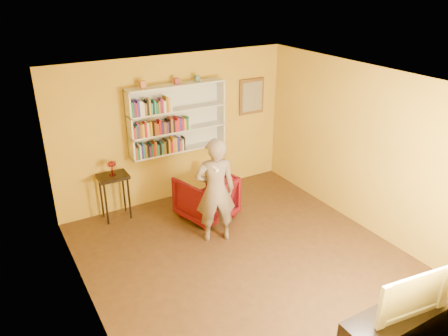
{
  "coord_description": "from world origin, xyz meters",
  "views": [
    {
      "loc": [
        -3.03,
        -4.5,
        3.97
      ],
      "look_at": [
        0.03,
        0.75,
        1.24
      ],
      "focal_mm": 35.0,
      "sensor_mm": 36.0,
      "label": 1
    }
  ],
  "objects_px": {
    "armchair": "(206,196)",
    "console_table": "(114,183)",
    "person": "(215,191)",
    "television": "(408,291)",
    "ruby_lustre": "(112,165)",
    "tv_cabinet": "(400,329)",
    "bookshelf": "(176,118)"
  },
  "relations": [
    {
      "from": "ruby_lustre",
      "to": "tv_cabinet",
      "type": "bearing_deg",
      "value": -67.33
    },
    {
      "from": "bookshelf",
      "to": "console_table",
      "type": "xyz_separation_m",
      "value": [
        -1.29,
        -0.16,
        -0.91
      ]
    },
    {
      "from": "bookshelf",
      "to": "person",
      "type": "height_order",
      "value": "bookshelf"
    },
    {
      "from": "console_table",
      "to": "armchair",
      "type": "distance_m",
      "value": 1.61
    },
    {
      "from": "ruby_lustre",
      "to": "tv_cabinet",
      "type": "relative_size",
      "value": 0.17
    },
    {
      "from": "television",
      "to": "console_table",
      "type": "bearing_deg",
      "value": 120.0
    },
    {
      "from": "tv_cabinet",
      "to": "armchair",
      "type": "bearing_deg",
      "value": 97.58
    },
    {
      "from": "bookshelf",
      "to": "armchair",
      "type": "bearing_deg",
      "value": -84.31
    },
    {
      "from": "console_table",
      "to": "ruby_lustre",
      "type": "distance_m",
      "value": 0.33
    },
    {
      "from": "ruby_lustre",
      "to": "television",
      "type": "xyz_separation_m",
      "value": [
        1.88,
        -4.5,
        -0.19
      ]
    },
    {
      "from": "person",
      "to": "television",
      "type": "bearing_deg",
      "value": 121.09
    },
    {
      "from": "bookshelf",
      "to": "person",
      "type": "xyz_separation_m",
      "value": [
        -0.11,
        -1.62,
        -0.72
      ]
    },
    {
      "from": "bookshelf",
      "to": "armchair",
      "type": "xyz_separation_m",
      "value": [
        0.09,
        -0.93,
        -1.2
      ]
    },
    {
      "from": "person",
      "to": "tv_cabinet",
      "type": "bearing_deg",
      "value": 121.09
    },
    {
      "from": "tv_cabinet",
      "to": "bookshelf",
      "type": "bearing_deg",
      "value": 97.2
    },
    {
      "from": "armchair",
      "to": "person",
      "type": "bearing_deg",
      "value": 59.1
    },
    {
      "from": "console_table",
      "to": "television",
      "type": "height_order",
      "value": "television"
    },
    {
      "from": "bookshelf",
      "to": "ruby_lustre",
      "type": "relative_size",
      "value": 7.05
    },
    {
      "from": "person",
      "to": "bookshelf",
      "type": "bearing_deg",
      "value": -75.65
    },
    {
      "from": "console_table",
      "to": "person",
      "type": "bearing_deg",
      "value": -51.07
    },
    {
      "from": "bookshelf",
      "to": "television",
      "type": "height_order",
      "value": "bookshelf"
    },
    {
      "from": "tv_cabinet",
      "to": "television",
      "type": "distance_m",
      "value": 0.54
    },
    {
      "from": "armchair",
      "to": "television",
      "type": "relative_size",
      "value": 0.92
    },
    {
      "from": "bookshelf",
      "to": "armchair",
      "type": "distance_m",
      "value": 1.52
    },
    {
      "from": "armchair",
      "to": "console_table",
      "type": "bearing_deg",
      "value": -43.87
    },
    {
      "from": "ruby_lustre",
      "to": "television",
      "type": "relative_size",
      "value": 0.27
    },
    {
      "from": "armchair",
      "to": "tv_cabinet",
      "type": "bearing_deg",
      "value": 82.74
    },
    {
      "from": "armchair",
      "to": "television",
      "type": "xyz_separation_m",
      "value": [
        0.5,
        -3.73,
        0.42
      ]
    },
    {
      "from": "bookshelf",
      "to": "ruby_lustre",
      "type": "height_order",
      "value": "bookshelf"
    },
    {
      "from": "person",
      "to": "tv_cabinet",
      "type": "relative_size",
      "value": 1.15
    },
    {
      "from": "person",
      "to": "television",
      "type": "relative_size",
      "value": 1.83
    },
    {
      "from": "ruby_lustre",
      "to": "person",
      "type": "xyz_separation_m",
      "value": [
        1.18,
        -1.46,
        -0.14
      ]
    }
  ]
}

